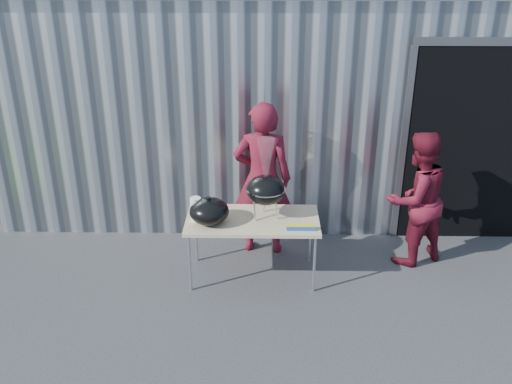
{
  "coord_description": "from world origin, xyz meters",
  "views": [
    {
      "loc": [
        0.34,
        -5.01,
        3.72
      ],
      "look_at": [
        0.24,
        0.76,
        1.05
      ],
      "focal_mm": 40.0,
      "sensor_mm": 36.0,
      "label": 1
    }
  ],
  "objects_px": {
    "kettle_grill": "(266,183)",
    "person_cook": "(263,179)",
    "person_bystander": "(416,199)",
    "folding_table": "(253,222)"
  },
  "relations": [
    {
      "from": "person_bystander",
      "to": "kettle_grill",
      "type": "bearing_deg",
      "value": -14.27
    },
    {
      "from": "folding_table",
      "to": "person_bystander",
      "type": "distance_m",
      "value": 1.97
    },
    {
      "from": "person_cook",
      "to": "person_bystander",
      "type": "bearing_deg",
      "value": 176.44
    },
    {
      "from": "kettle_grill",
      "to": "person_bystander",
      "type": "bearing_deg",
      "value": 10.91
    },
    {
      "from": "person_cook",
      "to": "person_bystander",
      "type": "height_order",
      "value": "person_cook"
    },
    {
      "from": "person_cook",
      "to": "kettle_grill",
      "type": "bearing_deg",
      "value": 97.47
    },
    {
      "from": "kettle_grill",
      "to": "person_cook",
      "type": "distance_m",
      "value": 0.61
    },
    {
      "from": "person_bystander",
      "to": "folding_table",
      "type": "bearing_deg",
      "value": -13.68
    },
    {
      "from": "kettle_grill",
      "to": "person_bystander",
      "type": "distance_m",
      "value": 1.84
    },
    {
      "from": "kettle_grill",
      "to": "folding_table",
      "type": "bearing_deg",
      "value": -161.47
    }
  ]
}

